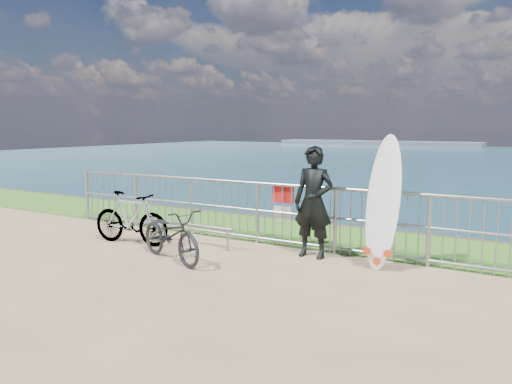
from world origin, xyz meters
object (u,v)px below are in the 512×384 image
Objects in this scene: bicycle_near at (171,235)px; surfboard at (383,207)px; bicycle_far at (131,218)px; surfer at (313,202)px.

surfboard is at bearing -46.49° from bicycle_near.
bicycle_far is at bearing -169.17° from surfboard.
surfer is at bearing -33.76° from bicycle_near.
bicycle_far reaches higher than bicycle_near.
surfer is at bearing -80.78° from bicycle_far.
bicycle_far is (-4.33, -0.83, -0.45)m from surfboard.
surfer is 1.14m from surfboard.
bicycle_near is at bearing -156.02° from surfboard.
surfboard is at bearing -1.80° from surfer.
surfer is 0.90× the size of surfboard.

